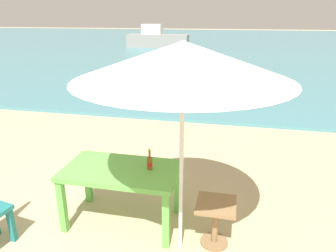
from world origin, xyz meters
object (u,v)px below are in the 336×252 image
object	(u,v)px
beer_bottle_amber	(150,162)
patio_umbrella	(183,61)
boat_barge	(157,39)
swimmer_person	(222,75)
picnic_table_green	(121,176)
side_table_wood	(215,217)

from	to	relation	value
beer_bottle_amber	patio_umbrella	distance (m)	1.39
boat_barge	swimmer_person	bearing A→B (deg)	-64.38
boat_barge	patio_umbrella	bearing A→B (deg)	-75.01
picnic_table_green	boat_barge	world-z (taller)	boat_barge
patio_umbrella	swimmer_person	distance (m)	10.02
picnic_table_green	beer_bottle_amber	xyz separation A→B (m)	(0.35, 0.05, 0.20)
patio_umbrella	side_table_wood	xyz separation A→B (m)	(0.38, 0.15, -1.76)
swimmer_person	boat_barge	world-z (taller)	boat_barge
beer_bottle_amber	swimmer_person	size ratio (longest dim) A/B	0.65
side_table_wood	swimmer_person	distance (m)	9.70
patio_umbrella	side_table_wood	world-z (taller)	patio_umbrella
picnic_table_green	beer_bottle_amber	bearing A→B (deg)	8.87
side_table_wood	swimmer_person	bearing A→B (deg)	92.63
picnic_table_green	side_table_wood	size ratio (longest dim) A/B	2.59
patio_umbrella	swimmer_person	bearing A→B (deg)	90.40
side_table_wood	swimmer_person	size ratio (longest dim) A/B	1.32
beer_bottle_amber	patio_umbrella	xyz separation A→B (m)	(0.45, -0.37, 1.26)
patio_umbrella	side_table_wood	size ratio (longest dim) A/B	4.26
picnic_table_green	side_table_wood	xyz separation A→B (m)	(1.17, -0.16, -0.30)
beer_bottle_amber	boat_barge	distance (m)	22.27
picnic_table_green	swimmer_person	bearing A→B (deg)	85.63
picnic_table_green	side_table_wood	distance (m)	1.22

